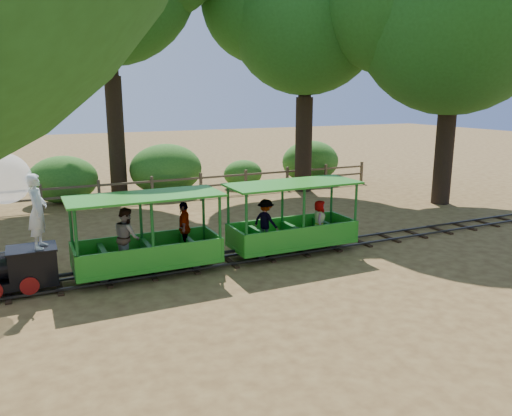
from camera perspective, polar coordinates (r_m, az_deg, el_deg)
name	(u,v)px	position (r m, az deg, el deg)	size (l,w,h in m)	color
ground	(266,257)	(12.98, 1.10, -5.62)	(90.00, 90.00, 0.00)	olive
track	(266,255)	(12.96, 1.10, -5.34)	(22.00, 1.00, 0.10)	#3F3D3A
carriage_front	(149,241)	(11.77, -12.15, -3.76)	(3.46, 1.41, 1.80)	#278F1F
carriage_rear	(290,226)	(13.07, 3.89, -2.04)	(3.46, 1.41, 1.80)	#278F1F
oak_ne	(305,7)	(21.86, 5.59, 21.86)	(7.96, 7.00, 10.41)	#2D2116
oak_e	(454,3)	(20.43, 21.68, 20.96)	(8.95, 7.88, 10.50)	#2D2116
fence	(177,185)	(20.12, -9.02, 2.60)	(18.10, 0.10, 1.00)	brown
shrub_west	(63,179)	(20.63, -21.18, 3.07)	(2.63, 2.02, 1.82)	#2D6B1E
shrub_mid_w	(166,169)	(21.26, -10.25, 4.40)	(3.04, 2.34, 2.10)	#2D6B1E
shrub_mid_e	(243,174)	(22.47, -1.50, 3.93)	(1.78, 1.37, 1.23)	#2D6B1E
shrub_east	(310,161)	(24.03, 6.24, 5.32)	(2.83, 2.18, 1.96)	#2D6B1E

